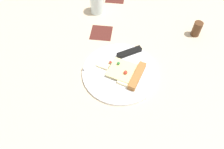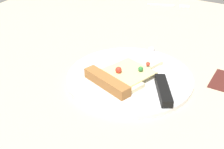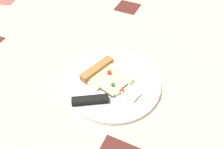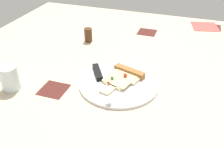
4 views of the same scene
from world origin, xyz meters
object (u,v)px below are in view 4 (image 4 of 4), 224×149
(drinking_glass, at_px, (10,78))
(pepper_shaker, at_px, (88,35))
(pizza_slice, at_px, (123,77))
(napkin, at_px, (205,26))
(plate, at_px, (119,83))
(knife, at_px, (100,79))

(drinking_glass, relative_size, pepper_shaker, 1.35)
(drinking_glass, bearing_deg, pizza_slice, 25.35)
(pizza_slice, height_order, napkin, pizza_slice)
(drinking_glass, distance_m, pepper_shaker, 0.45)
(plate, xyz_separation_m, pepper_shaker, (-0.24, 0.29, 0.03))
(pizza_slice, height_order, drinking_glass, drinking_glass)
(plate, xyz_separation_m, knife, (-0.07, -0.01, 0.01))
(napkin, bearing_deg, knife, -116.84)
(pizza_slice, height_order, knife, pizza_slice)
(plate, relative_size, napkin, 2.15)
(pepper_shaker, bearing_deg, knife, -60.20)
(knife, bearing_deg, pizza_slice, 174.99)
(plate, relative_size, pizza_slice, 1.48)
(drinking_glass, xyz_separation_m, pepper_shaker, (0.10, 0.43, -0.01))
(pizza_slice, bearing_deg, drinking_glass, 42.85)
(plate, distance_m, pizza_slice, 0.03)
(knife, xyz_separation_m, pepper_shaker, (-0.18, 0.31, 0.02))
(knife, distance_m, pepper_shaker, 0.35)
(drinking_glass, bearing_deg, plate, 22.37)
(plate, height_order, napkin, plate)
(plate, bearing_deg, pizza_slice, 72.61)
(drinking_glass, distance_m, napkin, 1.01)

